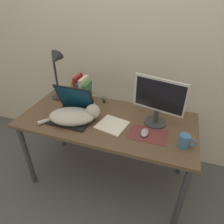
% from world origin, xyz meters
% --- Properties ---
extents(ground_plane, '(12.00, 12.00, 0.00)m').
position_xyz_m(ground_plane, '(0.00, 0.00, 0.00)').
color(ground_plane, '#4C4C51').
extents(wall_back, '(8.00, 0.05, 2.60)m').
position_xyz_m(wall_back, '(0.00, 0.88, 1.30)').
color(wall_back, beige).
rests_on(wall_back, ground_plane).
extents(desk, '(1.42, 0.66, 0.70)m').
position_xyz_m(desk, '(0.00, 0.33, 0.63)').
color(desk, brown).
rests_on(desk, ground_plane).
extents(laptop, '(0.32, 0.27, 0.27)m').
position_xyz_m(laptop, '(-0.27, 0.27, 0.75)').
color(laptop, black).
rests_on(laptop, desk).
extents(cat, '(0.45, 0.32, 0.14)m').
position_xyz_m(cat, '(-0.23, 0.22, 0.76)').
color(cat, '#B2ADA3').
rests_on(cat, desk).
extents(external_monitor, '(0.39, 0.17, 0.38)m').
position_xyz_m(external_monitor, '(0.38, 0.40, 0.91)').
color(external_monitor, '#333338').
rests_on(external_monitor, desk).
extents(mousepad, '(0.28, 0.19, 0.00)m').
position_xyz_m(mousepad, '(0.35, 0.24, 0.70)').
color(mousepad, brown).
rests_on(mousepad, desk).
extents(computer_mouse, '(0.06, 0.10, 0.03)m').
position_xyz_m(computer_mouse, '(0.33, 0.23, 0.72)').
color(computer_mouse, '#99999E').
rests_on(computer_mouse, mousepad).
extents(book_row, '(0.15, 0.16, 0.24)m').
position_xyz_m(book_row, '(-0.33, 0.56, 0.81)').
color(book_row, gold).
rests_on(book_row, desk).
extents(desk_lamp, '(0.17, 0.17, 0.47)m').
position_xyz_m(desk_lamp, '(-0.53, 0.50, 1.02)').
color(desk_lamp, '#28282D').
rests_on(desk_lamp, desk).
extents(notepad, '(0.25, 0.25, 0.01)m').
position_xyz_m(notepad, '(0.07, 0.26, 0.71)').
color(notepad, silver).
rests_on(notepad, desk).
extents(webcam, '(0.04, 0.04, 0.07)m').
position_xyz_m(webcam, '(-0.12, 0.57, 0.74)').
color(webcam, '#232328').
rests_on(webcam, desk).
extents(mug, '(0.11, 0.07, 0.10)m').
position_xyz_m(mug, '(0.60, 0.19, 0.75)').
color(mug, teal).
rests_on(mug, desk).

